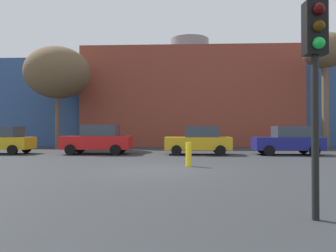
{
  "coord_description": "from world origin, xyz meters",
  "views": [
    {
      "loc": [
        1.0,
        -12.1,
        1.52
      ],
      "look_at": [
        0.07,
        7.87,
        1.74
      ],
      "focal_mm": 34.62,
      "sensor_mm": 36.0,
      "label": 1
    }
  ],
  "objects": [
    {
      "name": "parked_car_3",
      "position": [
        7.31,
        7.65,
        0.85
      ],
      "size": [
        3.97,
        1.95,
        1.72
      ],
      "rotation": [
        0.0,
        0.0,
        3.14
      ],
      "color": "navy",
      "rests_on": "ground_plane"
    },
    {
      "name": "traffic_light_near_right",
      "position": [
        3.22,
        -6.58,
        2.7
      ],
      "size": [
        0.37,
        0.37,
        3.67
      ],
      "rotation": [
        0.0,
        0.0,
        -1.51
      ],
      "color": "black",
      "rests_on": "ground_plane"
    },
    {
      "name": "parked_car_0",
      "position": [
        -10.39,
        7.65,
        0.85
      ],
      "size": [
        3.93,
        1.93,
        1.7
      ],
      "rotation": [
        0.0,
        0.0,
        3.14
      ],
      "color": "gold",
      "rests_on": "ground_plane"
    },
    {
      "name": "bare_tree_1",
      "position": [
        -8.94,
        13.05,
        6.01
      ],
      "size": [
        5.12,
        5.12,
        8.08
      ],
      "color": "brown",
      "rests_on": "ground_plane"
    },
    {
      "name": "parked_car_2",
      "position": [
        1.96,
        7.65,
        0.86
      ],
      "size": [
        3.97,
        1.95,
        1.72
      ],
      "rotation": [
        0.0,
        0.0,
        3.14
      ],
      "color": "gold",
      "rests_on": "ground_plane"
    },
    {
      "name": "bollard_yellow_0",
      "position": [
        1.23,
        1.27,
        0.5
      ],
      "size": [
        0.24,
        0.24,
        0.99
      ],
      "primitive_type": "cylinder",
      "color": "yellow",
      "rests_on": "ground_plane"
    },
    {
      "name": "parked_car_1",
      "position": [
        -4.25,
        7.65,
        0.9
      ],
      "size": [
        4.18,
        2.05,
        1.81
      ],
      "rotation": [
        0.0,
        0.0,
        3.14
      ],
      "color": "red",
      "rests_on": "ground_plane"
    },
    {
      "name": "bare_tree_0",
      "position": [
        11.55,
        12.37,
        7.17
      ],
      "size": [
        3.25,
        3.25,
        8.7
      ],
      "color": "brown",
      "rests_on": "ground_plane"
    },
    {
      "name": "ground_plane",
      "position": [
        0.0,
        0.0,
        0.0
      ],
      "size": [
        200.0,
        200.0,
        0.0
      ],
      "primitive_type": "plane",
      "color": "#2D3033"
    },
    {
      "name": "building_backdrop",
      "position": [
        1.69,
        21.87,
        4.34
      ],
      "size": [
        39.58,
        11.59,
        10.98
      ],
      "color": "brown",
      "rests_on": "ground_plane"
    }
  ]
}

